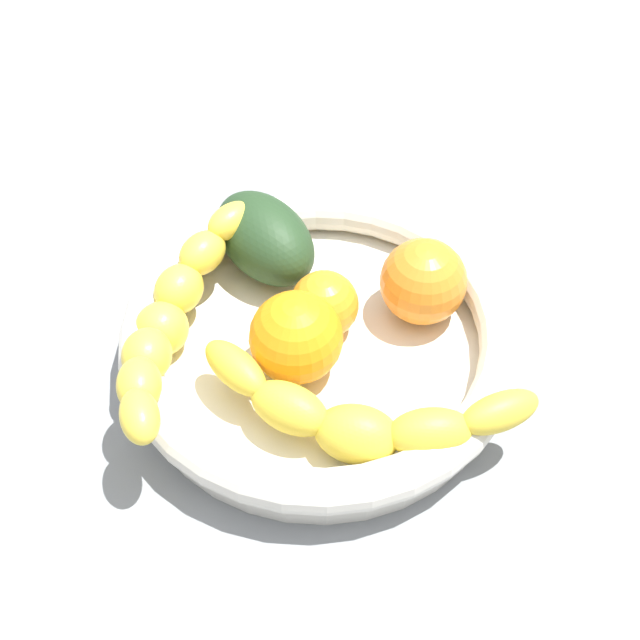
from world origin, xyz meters
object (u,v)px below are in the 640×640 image
banana_draped_left (360,416)px  orange_front (423,282)px  orange_mid_left (296,337)px  avocado_dark (265,238)px  banana_draped_right (170,319)px  fruit_bowl (320,341)px  orange_mid_right (330,305)px

banana_draped_left → orange_front: size_ratio=3.71×
orange_front → orange_mid_left: orange_mid_left is taller
orange_front → avocado_dark: size_ratio=0.66×
banana_draped_left → banana_draped_right: 15.51cm
fruit_bowl → orange_mid_right: bearing=168.1°
banana_draped_right → orange_mid_left: (0.21, 9.17, 0.03)cm
orange_mid_left → orange_front: bearing=129.8°
banana_draped_left → banana_draped_right: (-5.54, -14.46, 0.74)cm
fruit_bowl → banana_draped_left: bearing=27.8°
orange_mid_left → orange_mid_right: (-4.06, 1.75, -0.79)cm
orange_front → avocado_dark: 12.89cm
banana_draped_right → fruit_bowl: bearing=100.5°
orange_mid_left → avocado_dark: (-9.71, -4.28, -0.32)cm
banana_draped_right → orange_mid_right: (-3.85, 10.92, -0.76)cm
banana_draped_left → orange_mid_left: size_ratio=3.62×
banana_draped_right → orange_mid_left: 9.17cm
banana_draped_right → avocado_dark: same height
orange_front → orange_mid_right: 7.18cm
orange_mid_left → banana_draped_right: bearing=-91.3°
fruit_bowl → avocado_dark: 9.73cm
orange_front → orange_mid_left: (6.91, -8.30, 0.09)cm
orange_mid_right → fruit_bowl: bearing=-11.9°
banana_draped_left → orange_mid_left: (-5.33, -5.29, 0.76)cm
orange_mid_left → orange_mid_right: bearing=156.7°
banana_draped_right → orange_mid_left: size_ratio=3.50×
orange_front → orange_mid_left: bearing=-50.2°
orange_front → fruit_bowl: bearing=-55.6°
avocado_dark → orange_mid_right: bearing=46.8°
fruit_bowl → orange_front: 8.84cm
orange_mid_left → orange_mid_right: orange_mid_left is taller
fruit_bowl → orange_mid_right: (-1.91, 0.40, 1.97)cm
fruit_bowl → orange_front: size_ratio=4.50×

